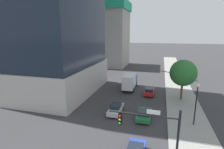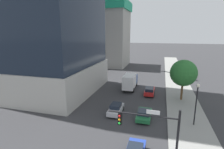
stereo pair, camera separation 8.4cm
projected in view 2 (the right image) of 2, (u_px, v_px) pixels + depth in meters
name	position (u px, v px, depth m)	size (l,w,h in m)	color
sidewalk	(183.00, 105.00, 29.56)	(5.41, 120.00, 0.15)	gray
construction_building	(105.00, 31.00, 63.40)	(21.58, 20.77, 31.33)	#9E9B93
traffic_light_pole	(151.00, 128.00, 15.11)	(6.06, 0.48, 5.70)	black
street_lamp	(197.00, 98.00, 22.37)	(0.44, 0.44, 5.55)	black
street_tree	(184.00, 73.00, 30.84)	(4.60, 4.60, 7.18)	brown
car_red	(149.00, 91.00, 34.69)	(1.81, 4.44, 1.55)	red
car_silver	(116.00, 109.00, 26.70)	(1.74, 4.20, 1.46)	#B7B7BC
car_green	(144.00, 114.00, 25.00)	(1.92, 4.14, 1.33)	#1E6638
box_truck	(130.00, 81.00, 37.75)	(2.25, 6.82, 3.33)	#1E4799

